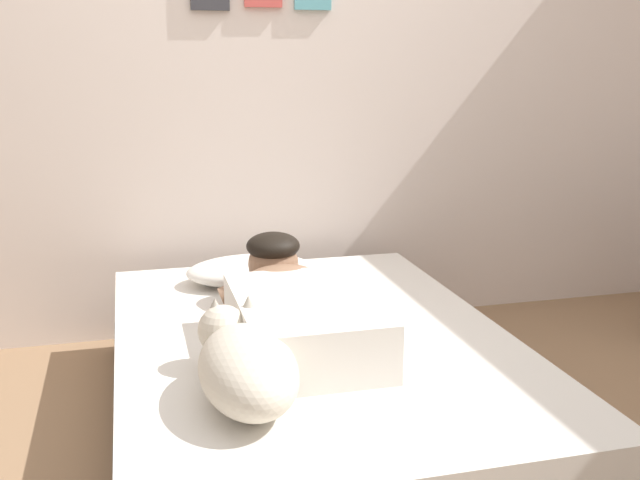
{
  "coord_description": "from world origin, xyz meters",
  "views": [
    {
      "loc": [
        -0.62,
        -2.07,
        1.28
      ],
      "look_at": [
        0.05,
        0.51,
        0.61
      ],
      "focal_mm": 42.11,
      "sensor_mm": 36.0,
      "label": 1
    }
  ],
  "objects_px": {
    "cell_phone": "(270,391)",
    "bed": "(313,384)",
    "dog": "(244,364)",
    "person_lying": "(295,306)",
    "pillow": "(250,270)",
    "coffee_cup": "(339,286)"
  },
  "relations": [
    {
      "from": "pillow",
      "to": "coffee_cup",
      "type": "distance_m",
      "value": 0.39
    },
    {
      "from": "pillow",
      "to": "cell_phone",
      "type": "height_order",
      "value": "pillow"
    },
    {
      "from": "person_lying",
      "to": "cell_phone",
      "type": "relative_size",
      "value": 6.57
    },
    {
      "from": "bed",
      "to": "coffee_cup",
      "type": "height_order",
      "value": "coffee_cup"
    },
    {
      "from": "person_lying",
      "to": "pillow",
      "type": "bearing_deg",
      "value": 94.22
    },
    {
      "from": "bed",
      "to": "person_lying",
      "type": "bearing_deg",
      "value": -176.25
    },
    {
      "from": "bed",
      "to": "cell_phone",
      "type": "bearing_deg",
      "value": -118.87
    },
    {
      "from": "coffee_cup",
      "to": "cell_phone",
      "type": "distance_m",
      "value": 0.9
    },
    {
      "from": "dog",
      "to": "cell_phone",
      "type": "relative_size",
      "value": 4.11
    },
    {
      "from": "coffee_cup",
      "to": "cell_phone",
      "type": "xyz_separation_m",
      "value": [
        -0.43,
        -0.79,
        -0.03
      ]
    },
    {
      "from": "dog",
      "to": "cell_phone",
      "type": "xyz_separation_m",
      "value": [
        0.07,
        0.02,
        -0.1
      ]
    },
    {
      "from": "bed",
      "to": "cell_phone",
      "type": "height_order",
      "value": "cell_phone"
    },
    {
      "from": "cell_phone",
      "to": "bed",
      "type": "bearing_deg",
      "value": 61.13
    },
    {
      "from": "pillow",
      "to": "person_lying",
      "type": "xyz_separation_m",
      "value": [
        0.05,
        -0.62,
        0.05
      ]
    },
    {
      "from": "bed",
      "to": "coffee_cup",
      "type": "relative_size",
      "value": 15.2
    },
    {
      "from": "person_lying",
      "to": "bed",
      "type": "bearing_deg",
      "value": 3.75
    },
    {
      "from": "cell_phone",
      "to": "dog",
      "type": "bearing_deg",
      "value": -162.45
    },
    {
      "from": "dog",
      "to": "person_lying",
      "type": "bearing_deg",
      "value": 61.18
    },
    {
      "from": "pillow",
      "to": "cell_phone",
      "type": "bearing_deg",
      "value": -96.53
    },
    {
      "from": "pillow",
      "to": "coffee_cup",
      "type": "xyz_separation_m",
      "value": [
        0.31,
        -0.24,
        -0.02
      ]
    },
    {
      "from": "bed",
      "to": "cell_phone",
      "type": "relative_size",
      "value": 13.57
    },
    {
      "from": "person_lying",
      "to": "coffee_cup",
      "type": "distance_m",
      "value": 0.47
    }
  ]
}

